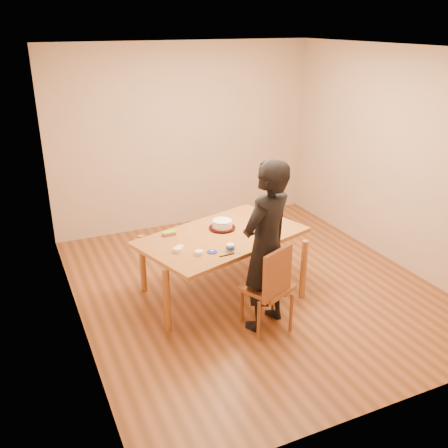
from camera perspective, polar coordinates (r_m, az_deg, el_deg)
name	(u,v)px	position (r m, az deg, el deg)	size (l,w,h in m)	color
room_shell	(241,170)	(5.80, 2.00, 6.19)	(4.00, 4.50, 2.70)	brown
dining_table	(222,237)	(5.53, -0.21, -1.45)	(1.79, 1.06, 0.04)	brown
dining_chair	(267,288)	(5.10, 4.93, -7.25)	(0.43, 0.43, 0.04)	brown
cake_plate	(222,228)	(5.67, -0.21, -0.45)	(0.30, 0.30, 0.02)	red
cake	(222,224)	(5.66, -0.21, -0.01)	(0.23, 0.23, 0.07)	white
frosting_dome	(222,220)	(5.64, -0.21, 0.46)	(0.22, 0.22, 0.03)	white
frosting_tub	(230,247)	(5.13, 0.73, -2.70)	(0.08, 0.08, 0.07)	white
frosting_lid	(212,252)	(5.12, -1.37, -3.20)	(0.11, 0.11, 0.01)	#17249A
frosting_dollop	(212,251)	(5.11, -1.37, -3.07)	(0.04, 0.04, 0.02)	white
ramekin_green	(199,253)	(5.06, -2.87, -3.30)	(0.09, 0.09, 0.04)	white
ramekin_yellow	(180,247)	(5.20, -5.05, -2.67)	(0.08, 0.08, 0.04)	white
ramekin_multi	(178,250)	(5.14, -5.31, -2.97)	(0.09, 0.09, 0.04)	white
candy_box_pink	(170,234)	(5.54, -6.23, -1.18)	(0.14, 0.07, 0.02)	#C32E6A
candy_box_green	(169,232)	(5.54, -6.30, -0.97)	(0.14, 0.07, 0.02)	green
spatula	(227,255)	(5.05, 0.33, -3.57)	(0.17, 0.02, 0.01)	black
person	(266,247)	(4.94, 4.85, -2.60)	(0.65, 0.42, 1.78)	black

